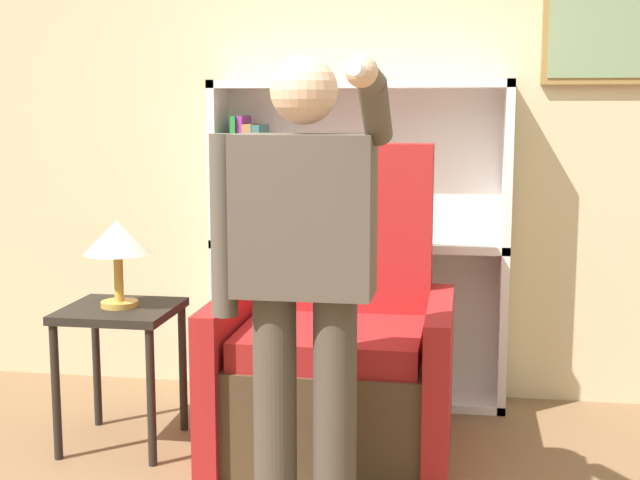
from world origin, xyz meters
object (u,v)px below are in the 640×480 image
at_px(bookcase, 327,249).
at_px(person_standing, 303,265).
at_px(table_lamp, 117,241).
at_px(armchair, 335,357).
at_px(side_table, 120,330).

xyz_separation_m(bookcase, person_standing, (0.15, -1.45, 0.18)).
bearing_deg(bookcase, table_lamp, -134.53).
relative_size(bookcase, armchair, 1.22).
bearing_deg(person_standing, side_table, 144.38).
relative_size(bookcase, side_table, 2.59).
xyz_separation_m(bookcase, armchair, (0.14, -0.68, -0.36)).
bearing_deg(armchair, person_standing, -89.61).
bearing_deg(side_table, bookcase, 45.47).
distance_m(bookcase, armchair, 0.78).
bearing_deg(table_lamp, side_table, 135.00).
distance_m(bookcase, side_table, 1.13).
relative_size(armchair, side_table, 2.12).
bearing_deg(person_standing, bookcase, 95.89).
height_order(armchair, side_table, armchair).
relative_size(bookcase, person_standing, 0.98).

